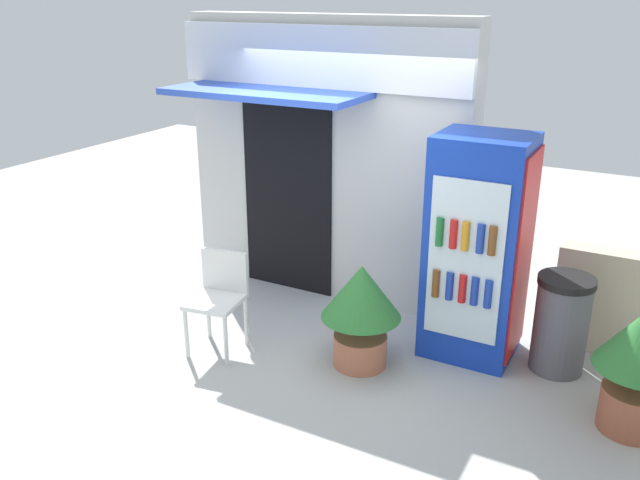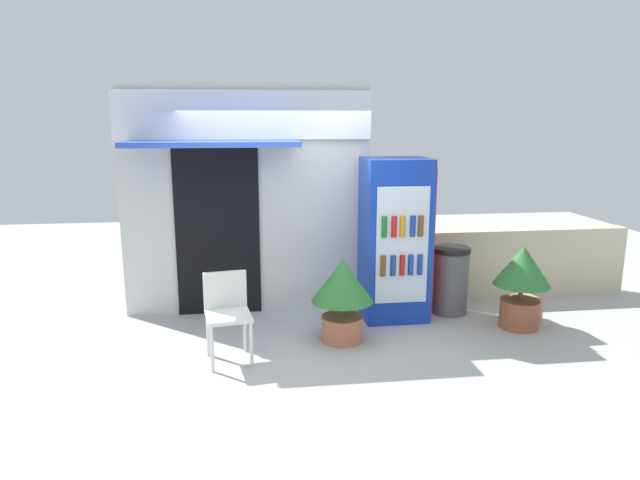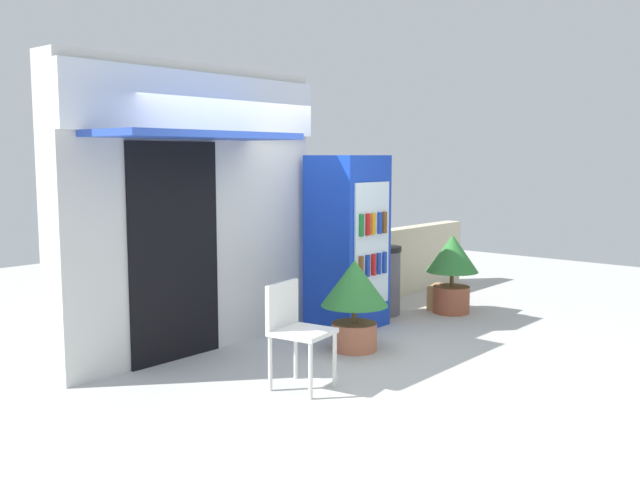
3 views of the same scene
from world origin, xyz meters
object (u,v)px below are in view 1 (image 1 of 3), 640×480
Objects in this scene: drink_cooler at (478,249)px; plastic_chair at (219,293)px; potted_plant_near_shop at (361,304)px; trash_bin at (561,324)px.

drink_cooler is 2.27m from plastic_chair.
potted_plant_near_shop is at bearing 14.41° from plastic_chair.
plastic_chair is 1.05× the size of trash_bin.
potted_plant_near_shop reaches higher than plastic_chair.
potted_plant_near_shop is (1.23, 0.32, 0.04)m from plastic_chair.
drink_cooler reaches higher than trash_bin.
potted_plant_near_shop is at bearing -138.25° from drink_cooler.
plastic_chair is at bearing -153.44° from drink_cooler.
plastic_chair reaches higher than trash_bin.
trash_bin is at bearing 3.80° from drink_cooler.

